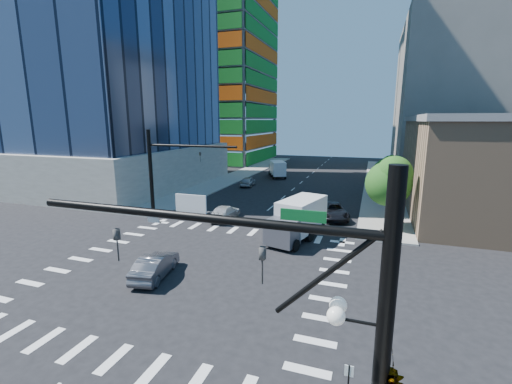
% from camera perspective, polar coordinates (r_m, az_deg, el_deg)
% --- Properties ---
extents(ground, '(160.00, 160.00, 0.00)m').
position_cam_1_polar(ground, '(24.33, -10.08, -12.80)').
color(ground, black).
rests_on(ground, ground).
extents(road_markings, '(20.00, 20.00, 0.01)m').
position_cam_1_polar(road_markings, '(24.33, -10.08, -12.79)').
color(road_markings, silver).
rests_on(road_markings, ground).
extents(sidewalk_ne, '(5.00, 60.00, 0.15)m').
position_cam_1_polar(sidewalk_ne, '(60.10, 20.07, 1.53)').
color(sidewalk_ne, '#97958F').
rests_on(sidewalk_ne, ground).
extents(sidewalk_nw, '(5.00, 60.00, 0.15)m').
position_cam_1_polar(sidewalk_nw, '(64.50, -2.70, 2.89)').
color(sidewalk_nw, '#97958F').
rests_on(sidewalk_nw, ground).
extents(construction_building, '(25.16, 34.50, 70.60)m').
position_cam_1_polar(construction_building, '(90.97, -6.79, 20.94)').
color(construction_building, slate).
rests_on(construction_building, ground).
extents(bg_building_ne, '(24.00, 30.00, 28.00)m').
position_cam_1_polar(bg_building_ne, '(76.06, 31.94, 13.05)').
color(bg_building_ne, '#68645E').
rests_on(bg_building_ne, ground).
extents(signal_mast_se, '(10.51, 2.48, 9.00)m').
position_cam_1_polar(signal_mast_se, '(9.25, 14.52, -21.67)').
color(signal_mast_se, black).
rests_on(signal_mast_se, sidewalk_se).
extents(signal_mast_nw, '(10.20, 0.40, 9.00)m').
position_cam_1_polar(signal_mast_nw, '(37.49, -15.34, 4.40)').
color(signal_mast_nw, black).
rests_on(signal_mast_nw, sidewalk_nw).
extents(tree_south, '(4.16, 4.16, 6.82)m').
position_cam_1_polar(tree_south, '(33.62, 21.46, 1.80)').
color(tree_south, '#382316').
rests_on(tree_south, sidewalk_ne).
extents(tree_north, '(3.54, 3.52, 5.78)m').
position_cam_1_polar(tree_north, '(45.60, 21.21, 3.36)').
color(tree_north, '#382316').
rests_on(tree_north, sidewalk_ne).
extents(car_nb_far, '(4.31, 6.28, 1.60)m').
position_cam_1_polar(car_nb_far, '(36.74, 12.61, -3.08)').
color(car_nb_far, black).
rests_on(car_nb_far, ground).
extents(car_sb_near, '(2.24, 5.08, 1.45)m').
position_cam_1_polar(car_sb_near, '(35.62, -5.21, -3.43)').
color(car_sb_near, silver).
rests_on(car_sb_near, ground).
extents(car_sb_mid, '(2.16, 4.48, 1.48)m').
position_cam_1_polar(car_sb_mid, '(53.48, -1.34, 1.77)').
color(car_sb_mid, '#B3B8BC').
rests_on(car_sb_mid, ground).
extents(car_sb_cross, '(2.46, 4.85, 1.52)m').
position_cam_1_polar(car_sb_cross, '(23.81, -16.47, -11.68)').
color(car_sb_cross, '#58575C').
rests_on(car_sb_cross, ground).
extents(box_truck_near, '(4.32, 6.98, 3.40)m').
position_cam_1_polar(box_truck_near, '(29.52, 6.68, -5.11)').
color(box_truck_near, black).
rests_on(box_truck_near, ground).
extents(box_truck_far, '(4.53, 6.13, 2.96)m').
position_cam_1_polar(box_truck_far, '(62.16, 3.52, 3.70)').
color(box_truck_far, black).
rests_on(box_truck_far, ground).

